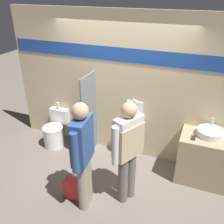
# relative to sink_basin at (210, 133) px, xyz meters

# --- Properties ---
(ground_plane) EXTENTS (16.00, 16.00, 0.00)m
(ground_plane) POSITION_rel_sink_basin_xyz_m (-1.64, -0.34, -0.91)
(ground_plane) COLOR #70665B
(display_wall) EXTENTS (4.44, 0.07, 2.70)m
(display_wall) POSITION_rel_sink_basin_xyz_m (-1.64, 0.26, 0.45)
(display_wall) COLOR beige
(display_wall) RESTS_ON ground_plane
(sink_counter) EXTENTS (0.97, 0.58, 0.85)m
(sink_counter) POSITION_rel_sink_basin_xyz_m (0.05, -0.06, -0.48)
(sink_counter) COLOR tan
(sink_counter) RESTS_ON ground_plane
(sink_basin) EXTENTS (0.42, 0.42, 0.25)m
(sink_basin) POSITION_rel_sink_basin_xyz_m (0.00, 0.00, 0.00)
(sink_basin) COLOR white
(sink_basin) RESTS_ON sink_counter
(cell_phone) EXTENTS (0.07, 0.14, 0.01)m
(cell_phone) POSITION_rel_sink_basin_xyz_m (-0.24, -0.18, -0.05)
(cell_phone) COLOR #232328
(cell_phone) RESTS_ON sink_counter
(divider_near_counter) EXTENTS (0.03, 0.57, 1.63)m
(divider_near_counter) POSITION_rel_sink_basin_xyz_m (-2.15, -0.05, -0.10)
(divider_near_counter) COLOR slate
(divider_near_counter) RESTS_ON ground_plane
(urinal_near_counter) EXTENTS (0.33, 0.28, 1.18)m
(urinal_near_counter) POSITION_rel_sink_basin_xyz_m (-1.34, 0.10, -0.12)
(urinal_near_counter) COLOR silver
(urinal_near_counter) RESTS_ON ground_plane
(toilet) EXTENTS (0.42, 0.59, 0.87)m
(toilet) POSITION_rel_sink_basin_xyz_m (-2.95, -0.09, -0.61)
(toilet) COLOR white
(toilet) RESTS_ON ground_plane
(person_in_vest) EXTENTS (0.38, 0.53, 1.67)m
(person_in_vest) POSITION_rel_sink_basin_xyz_m (-1.08, -0.95, 0.06)
(person_in_vest) COLOR #666056
(person_in_vest) RESTS_ON ground_plane
(person_with_lanyard) EXTENTS (0.24, 0.60, 1.72)m
(person_with_lanyard) POSITION_rel_sink_basin_xyz_m (-1.62, -1.30, 0.04)
(person_with_lanyard) COLOR gray
(person_with_lanyard) RESTS_ON ground_plane
(shopping_bag) EXTENTS (0.29, 0.16, 0.48)m
(shopping_bag) POSITION_rel_sink_basin_xyz_m (-1.86, -1.26, -0.73)
(shopping_bag) COLOR red
(shopping_bag) RESTS_ON ground_plane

